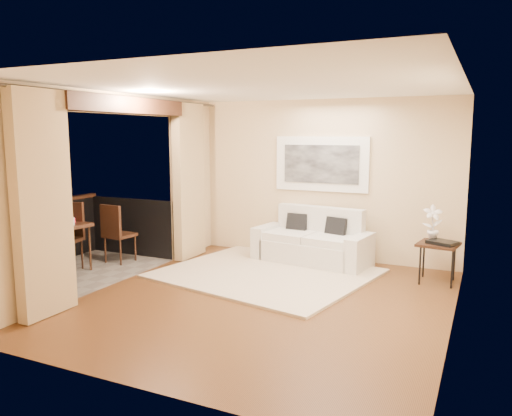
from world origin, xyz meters
The scene contains 18 objects.
floor centered at (0.00, 0.00, 0.00)m, with size 5.00×5.00×0.00m, color brown.
room_shell centered at (-2.13, 0.00, 2.52)m, with size 5.00×6.40×5.00m.
balcony centered at (-3.31, 0.00, 0.18)m, with size 1.81×2.60×1.17m.
curtains centered at (-2.11, 0.00, 1.34)m, with size 0.16×4.80×2.64m.
artwork centered at (-0.05, 2.46, 1.62)m, with size 1.62×0.07×0.92m.
rug centered at (-0.47, 1.10, 0.02)m, with size 2.93×2.55×0.04m, color beige.
sofa centered at (-0.05, 2.09, 0.32)m, with size 1.99×1.07×0.91m.
side_table centered at (1.93, 1.77, 0.52)m, with size 0.61×0.61×0.58m.
tray centered at (1.99, 1.72, 0.61)m, with size 0.38×0.28×0.05m, color black.
orchid centered at (1.83, 1.90, 0.84)m, with size 0.28×0.19×0.53m, color white.
bistro_table centered at (-3.33, -0.10, 0.68)m, with size 0.72×0.72×0.76m.
balcony_chair_far centered at (-3.00, 0.67, 0.57)m, with size 0.46×0.46×0.98m.
balcony_chair_near centered at (-3.42, 0.06, 0.62)m, with size 0.53×0.53×1.06m.
ice_bucket centered at (-3.50, -0.02, 0.86)m, with size 0.18×0.18×0.20m, color silver.
candle centered at (-3.28, 0.05, 0.80)m, with size 0.06×0.06×0.07m, color red.
vase centered at (-3.31, -0.28, 0.85)m, with size 0.04×0.04×0.18m, color white.
glass_a centered at (-3.23, -0.16, 0.82)m, with size 0.06×0.06×0.12m, color silver.
glass_b centered at (-3.12, -0.12, 0.82)m, with size 0.06×0.06×0.12m, color silver.
Camera 1 is at (2.52, -5.64, 2.14)m, focal length 35.00 mm.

